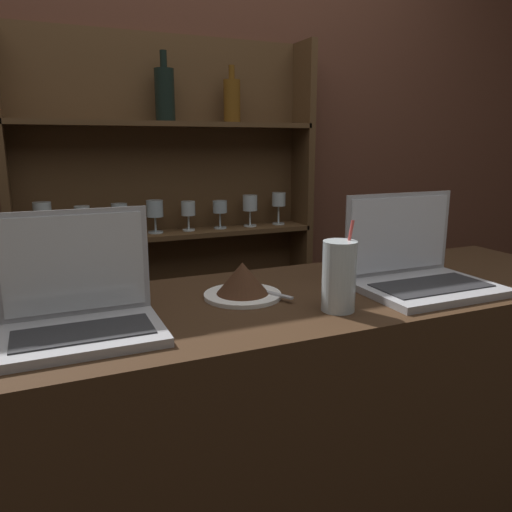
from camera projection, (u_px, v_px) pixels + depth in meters
bar_counter at (280, 472)px, 1.32m from camera, size 1.83×0.54×0.98m
back_wall at (168, 141)px, 2.10m from camera, size 7.00×0.06×2.70m
back_shelf at (171, 244)px, 2.12m from camera, size 1.24×0.18×1.77m
laptop_near at (80, 306)px, 0.97m from camera, size 0.30×0.21×0.24m
laptop_far at (417, 269)px, 1.28m from camera, size 0.34×0.25×0.24m
cake_plate at (243, 282)px, 1.20m from camera, size 0.19×0.19×0.09m
water_glass at (339, 276)px, 1.09m from camera, size 0.07×0.07×0.20m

